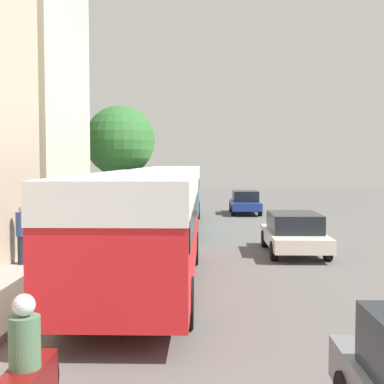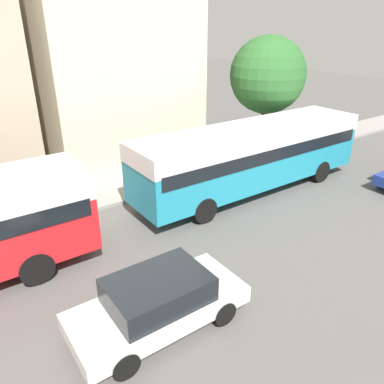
% 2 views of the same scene
% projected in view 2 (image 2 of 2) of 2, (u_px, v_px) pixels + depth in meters
% --- Properties ---
extents(building_far_terrace, '(6.23, 7.37, 11.94)m').
position_uv_depth(building_far_terrace, '(108.00, 42.00, 18.08)').
color(building_far_terrace, beige).
rests_on(building_far_terrace, ground_plane).
extents(bus_following, '(2.61, 11.01, 2.90)m').
position_uv_depth(bus_following, '(252.00, 150.00, 15.96)').
color(bus_following, teal).
rests_on(bus_following, ground_plane).
extents(car_far_curb, '(1.95, 4.34, 1.41)m').
position_uv_depth(car_far_curb, '(159.00, 301.00, 9.06)').
color(car_far_curb, silver).
rests_on(car_far_curb, ground_plane).
extents(street_tree, '(3.93, 3.93, 6.15)m').
position_uv_depth(street_tree, '(268.00, 75.00, 19.33)').
color(street_tree, brown).
rests_on(street_tree, sidewalk).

